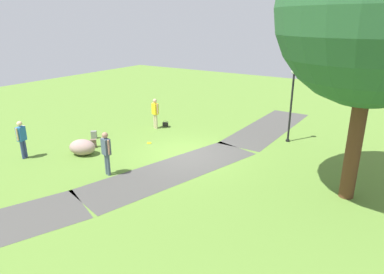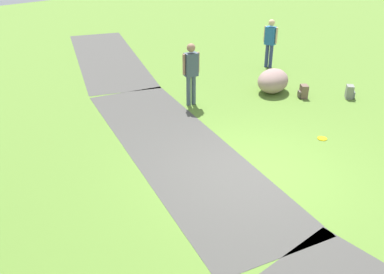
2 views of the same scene
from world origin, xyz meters
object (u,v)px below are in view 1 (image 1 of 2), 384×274
at_px(handbag_on_grass, 165,124).
at_px(large_shade_tree, 377,8).
at_px(passerby_on_path, 22,137).
at_px(spare_backpack_on_lawn, 94,135).
at_px(lamp_post, 292,98).
at_px(lawn_boulder, 82,147).
at_px(frisbee_on_grass, 149,143).
at_px(woman_with_handbag, 155,111).
at_px(man_near_boulder, 106,150).
at_px(backpack_by_boulder, 93,144).

bearing_deg(handbag_on_grass, large_shade_tree, 73.00).
height_order(passerby_on_path, spare_backpack_on_lawn, passerby_on_path).
bearing_deg(lamp_post, lawn_boulder, -46.65).
bearing_deg(frisbee_on_grass, large_shade_tree, 87.25).
bearing_deg(woman_with_handbag, spare_backpack_on_lawn, -27.34).
bearing_deg(large_shade_tree, lawn_boulder, -77.61).
bearing_deg(passerby_on_path, frisbee_on_grass, 142.96).
bearing_deg(frisbee_on_grass, spare_backpack_on_lawn, -71.34).
xyz_separation_m(large_shade_tree, lawn_boulder, (2.40, -10.94, -5.86)).
relative_size(lamp_post, spare_backpack_on_lawn, 9.27).
distance_m(lawn_boulder, passerby_on_path, 2.61).
relative_size(lawn_boulder, spare_backpack_on_lawn, 3.60).
distance_m(lamp_post, man_near_boulder, 9.27).
height_order(lamp_post, handbag_on_grass, lamp_post).
height_order(man_near_boulder, backpack_by_boulder, man_near_boulder).
relative_size(backpack_by_boulder, spare_backpack_on_lawn, 1.00).
height_order(spare_backpack_on_lawn, frisbee_on_grass, spare_backpack_on_lawn).
height_order(man_near_boulder, passerby_on_path, man_near_boulder).
xyz_separation_m(passerby_on_path, spare_backpack_on_lawn, (-3.57, 0.52, -0.81)).
height_order(large_shade_tree, man_near_boulder, large_shade_tree).
xyz_separation_m(lamp_post, spare_backpack_on_lawn, (5.08, -8.70, -2.09)).
xyz_separation_m(backpack_by_boulder, frisbee_on_grass, (-1.93, 1.90, -0.18)).
distance_m(man_near_boulder, handbag_on_grass, 6.86).
distance_m(woman_with_handbag, frisbee_on_grass, 2.70).
relative_size(lamp_post, passerby_on_path, 2.15).
relative_size(man_near_boulder, spare_backpack_on_lawn, 4.49).
bearing_deg(passerby_on_path, backpack_by_boulder, 149.65).
relative_size(large_shade_tree, backpack_by_boulder, 23.03).
xyz_separation_m(large_shade_tree, man_near_boulder, (3.31, -8.36, -5.17)).
bearing_deg(large_shade_tree, frisbee_on_grass, -92.75).
xyz_separation_m(lamp_post, man_near_boulder, (7.85, -4.78, -1.23)).
relative_size(lawn_boulder, backpack_by_boulder, 3.60).
bearing_deg(lamp_post, frisbee_on_grass, -54.70).
xyz_separation_m(lamp_post, handbag_on_grass, (1.36, -6.83, -2.14)).
bearing_deg(frisbee_on_grass, passerby_on_path, -37.04).
xyz_separation_m(woman_with_handbag, handbag_on_grass, (-0.58, 0.25, -0.86)).
relative_size(handbag_on_grass, spare_backpack_on_lawn, 0.90).
distance_m(lawn_boulder, backpack_by_boulder, 0.99).
height_order(lamp_post, frisbee_on_grass, lamp_post).
relative_size(lawn_boulder, handbag_on_grass, 4.01).
distance_m(woman_with_handbag, spare_backpack_on_lawn, 3.62).
bearing_deg(handbag_on_grass, woman_with_handbag, -23.44).
bearing_deg(frisbee_on_grass, woman_with_handbag, -148.81).
bearing_deg(large_shade_tree, woman_with_handbag, -103.69).
xyz_separation_m(lawn_boulder, woman_with_handbag, (-5.00, 0.28, 0.64)).
height_order(woman_with_handbag, man_near_boulder, man_near_boulder).
xyz_separation_m(handbag_on_grass, frisbee_on_grass, (2.73, 1.05, -0.13)).
height_order(large_shade_tree, lawn_boulder, large_shade_tree).
xyz_separation_m(woman_with_handbag, passerby_on_path, (6.71, -2.14, 0.00)).
height_order(lawn_boulder, spare_backpack_on_lawn, lawn_boulder).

